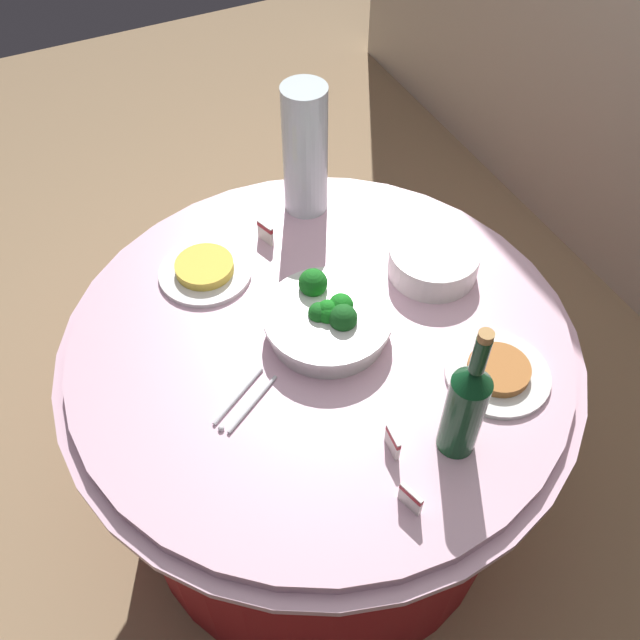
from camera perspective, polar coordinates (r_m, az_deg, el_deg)
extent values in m
plane|color=#9E7F5B|center=(2.14, 0.00, -13.80)|extent=(6.00, 6.00, 0.00)
cylinder|color=maroon|center=(1.84, 0.00, -9.00)|extent=(1.01, 1.01, 0.69)
cylinder|color=#E0B2C6|center=(1.55, 0.00, -2.16)|extent=(1.16, 1.16, 0.02)
cylinder|color=#E0B2C6|center=(1.53, 0.00, -1.58)|extent=(1.10, 1.10, 0.03)
cylinder|color=white|center=(1.50, 0.63, -0.35)|extent=(0.26, 0.26, 0.05)
cylinder|color=white|center=(1.48, 0.64, 0.42)|extent=(0.28, 0.28, 0.01)
sphere|color=#19581E|center=(1.45, 1.92, 0.15)|extent=(0.06, 0.06, 0.06)
sphere|color=#19681E|center=(1.47, -0.27, 0.52)|extent=(0.05, 0.05, 0.05)
sphere|color=#197E1E|center=(1.47, 1.78, 1.13)|extent=(0.05, 0.05, 0.05)
sphere|color=#196F1E|center=(1.51, -0.58, 3.08)|extent=(0.06, 0.06, 0.06)
sphere|color=#19801E|center=(1.46, 0.65, 0.51)|extent=(0.05, 0.05, 0.05)
sphere|color=#197C1E|center=(1.46, 0.65, 0.80)|extent=(0.05, 0.05, 0.05)
cylinder|color=white|center=(1.66, 9.19, 4.11)|extent=(0.21, 0.21, 0.01)
cylinder|color=white|center=(1.66, 9.23, 4.35)|extent=(0.21, 0.21, 0.01)
cylinder|color=white|center=(1.65, 9.27, 4.59)|extent=(0.21, 0.21, 0.01)
cylinder|color=white|center=(1.64, 9.32, 4.84)|extent=(0.21, 0.21, 0.01)
cylinder|color=white|center=(1.63, 9.36, 5.09)|extent=(0.21, 0.21, 0.01)
cylinder|color=white|center=(1.63, 9.40, 5.34)|extent=(0.21, 0.21, 0.01)
cylinder|color=white|center=(1.62, 9.45, 5.59)|extent=(0.21, 0.21, 0.01)
cylinder|color=#114220|center=(1.30, 11.70, -7.64)|extent=(0.07, 0.07, 0.20)
cone|color=#114220|center=(1.21, 12.58, -4.56)|extent=(0.07, 0.07, 0.04)
cylinder|color=#114220|center=(1.16, 13.08, -2.82)|extent=(0.03, 0.03, 0.08)
cylinder|color=#B2844C|center=(1.12, 13.50, -1.33)|extent=(0.03, 0.03, 0.02)
cylinder|color=silver|center=(1.71, -1.23, 13.75)|extent=(0.11, 0.11, 0.34)
sphere|color=#E5B26B|center=(1.78, -0.87, 10.00)|extent=(0.06, 0.06, 0.06)
sphere|color=#E5B26B|center=(1.81, -0.77, 10.74)|extent=(0.06, 0.06, 0.06)
sphere|color=#E5B26B|center=(1.80, -1.84, 10.42)|extent=(0.06, 0.06, 0.06)
sphere|color=#72C64C|center=(1.75, -0.58, 11.52)|extent=(0.06, 0.06, 0.06)
sphere|color=#72C64C|center=(1.78, -1.18, 12.14)|extent=(0.06, 0.06, 0.06)
sphere|color=#72C64C|center=(1.75, -1.80, 11.51)|extent=(0.06, 0.06, 0.06)
sphere|color=red|center=(1.73, -0.50, 13.15)|extent=(0.06, 0.06, 0.06)
sphere|color=red|center=(1.74, -1.61, 13.45)|extent=(0.06, 0.06, 0.06)
sphere|color=red|center=(1.71, -1.53, 12.74)|extent=(0.06, 0.06, 0.06)
sphere|color=#E5B26B|center=(1.71, -0.67, 14.82)|extent=(0.06, 0.06, 0.06)
sphere|color=#E5B26B|center=(1.70, -1.92, 14.70)|extent=(0.06, 0.06, 0.06)
sphere|color=#E5B26B|center=(1.68, -1.14, 14.15)|extent=(0.06, 0.06, 0.06)
sphere|color=#72C64C|center=(1.68, -1.05, 16.43)|extent=(0.06, 0.06, 0.06)
sphere|color=#72C64C|center=(1.66, -2.01, 15.96)|extent=(0.06, 0.06, 0.06)
sphere|color=#72C64C|center=(1.65, -0.77, 15.76)|extent=(0.06, 0.06, 0.06)
cylinder|color=silver|center=(1.42, -6.73, -6.22)|extent=(0.09, 0.14, 0.01)
cylinder|color=silver|center=(1.41, -5.56, -6.89)|extent=(0.09, 0.14, 0.01)
sphere|color=silver|center=(1.39, -8.14, -8.84)|extent=(0.01, 0.01, 0.01)
cylinder|color=white|center=(1.66, -9.42, 3.92)|extent=(0.22, 0.22, 0.01)
cylinder|color=#F2D14C|center=(1.64, -9.49, 4.35)|extent=(0.14, 0.14, 0.02)
cylinder|color=white|center=(1.49, 14.39, -4.32)|extent=(0.22, 0.22, 0.01)
cylinder|color=#B77038|center=(1.48, 14.51, -3.95)|extent=(0.13, 0.13, 0.02)
cube|color=white|center=(1.71, -4.52, 7.18)|extent=(0.05, 0.02, 0.05)
cube|color=maroon|center=(1.69, -4.55, 7.62)|extent=(0.05, 0.02, 0.01)
cube|color=white|center=(1.34, 6.05, -9.95)|extent=(0.05, 0.01, 0.05)
cube|color=maroon|center=(1.32, 6.11, -9.56)|extent=(0.05, 0.01, 0.01)
cube|color=white|center=(1.29, 7.45, -14.41)|extent=(0.05, 0.02, 0.05)
cube|color=maroon|center=(1.27, 7.53, -14.06)|extent=(0.05, 0.02, 0.01)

